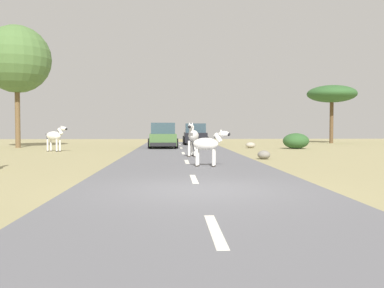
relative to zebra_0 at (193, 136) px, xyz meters
name	(u,v)px	position (x,y,z in m)	size (l,w,h in m)	color
ground_plane	(200,191)	(-0.36, -11.10, -1.04)	(90.00, 90.00, 0.00)	#998E60
road	(198,190)	(-0.41, -11.10, -1.02)	(6.00, 64.00, 0.05)	slate
lane_markings	(201,196)	(-0.41, -12.10, -0.99)	(0.16, 56.00, 0.01)	silver
zebra_0	(193,136)	(0.00, 0.00, 0.00)	(0.71, 1.74, 1.67)	silver
zebra_1	(55,136)	(-8.14, 5.67, -0.10)	(1.55, 1.01, 1.59)	silver
zebra_3	(208,144)	(0.28, -5.31, -0.19)	(1.41, 0.61, 1.36)	silver
car_0	(195,135)	(0.88, 15.27, -0.20)	(2.04, 4.35, 1.74)	black
car_1	(163,136)	(-1.68, 9.55, -0.20)	(2.12, 4.39, 1.74)	#476B38
tree_1	(17,59)	(-12.16, 10.87, 5.30)	(4.82, 4.82, 8.78)	brown
tree_4	(332,94)	(13.70, 18.63, 3.48)	(4.51, 4.51, 5.35)	brown
bush_0	(296,141)	(7.49, 8.53, -0.51)	(1.79, 1.61, 1.07)	#2D5628
rock_0	(250,145)	(4.53, 9.60, -0.84)	(0.68, 0.61, 0.41)	#A89E8C
rock_1	(264,155)	(3.23, -1.11, -0.84)	(0.59, 0.63, 0.40)	gray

